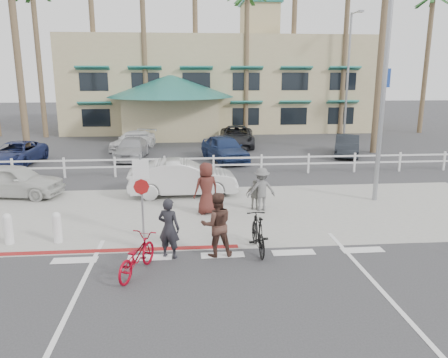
{
  "coord_description": "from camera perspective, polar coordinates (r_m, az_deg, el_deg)",
  "views": [
    {
      "loc": [
        -0.96,
        -10.61,
        4.9
      ],
      "look_at": [
        0.29,
        3.42,
        1.5
      ],
      "focal_mm": 35.0,
      "sensor_mm": 36.0,
      "label": 1
    }
  ],
  "objects": [
    {
      "name": "bollard_0",
      "position": [
        13.9,
        -20.95,
        -5.92
      ],
      "size": [
        0.26,
        0.26,
        0.95
      ],
      "primitive_type": null,
      "color": "silver",
      "rests_on": "ground"
    },
    {
      "name": "bollard_1",
      "position": [
        14.35,
        -26.36,
        -5.85
      ],
      "size": [
        0.26,
        0.26,
        0.95
      ],
      "primitive_type": null,
      "color": "silver",
      "rests_on": "ground"
    },
    {
      "name": "palm_3",
      "position": [
        35.8,
        -10.39,
        16.72
      ],
      "size": [
        4.0,
        4.0,
        14.0
      ],
      "primitive_type": null,
      "color": "#1D4C1D",
      "rests_on": "ground"
    },
    {
      "name": "lot_car_0",
      "position": [
        26.68,
        -25.5,
        3.03
      ],
      "size": [
        2.44,
        4.66,
        1.25
      ],
      "primitive_type": "imported",
      "rotation": [
        0.0,
        0.0,
        -0.08
      ],
      "color": "navy",
      "rests_on": "ground"
    },
    {
      "name": "rail_fence",
      "position": [
        21.61,
        -1.11,
        1.82
      ],
      "size": [
        29.4,
        0.16,
        1.0
      ],
      "primitive_type": null,
      "color": "silver",
      "rests_on": "ground"
    },
    {
      "name": "palm_11",
      "position": [
        29.25,
        19.96,
        16.91
      ],
      "size": [
        4.0,
        4.0,
        14.0
      ],
      "primitive_type": null,
      "color": "#1D4C1D",
      "rests_on": "ground"
    },
    {
      "name": "palm_9",
      "position": [
        40.85,
        25.03,
        14.59
      ],
      "size": [
        4.0,
        4.0,
        13.0
      ],
      "primitive_type": null,
      "color": "#1D4C1D",
      "rests_on": "ground"
    },
    {
      "name": "car_red_compact",
      "position": [
        19.73,
        -25.73,
        -0.18
      ],
      "size": [
        4.15,
        2.29,
        1.34
      ],
      "primitive_type": "imported",
      "rotation": [
        0.0,
        0.0,
        1.38
      ],
      "color": "silver",
      "rests_on": "ground"
    },
    {
      "name": "palm_4",
      "position": [
        36.71,
        -3.75,
        17.6
      ],
      "size": [
        4.0,
        4.0,
        15.0
      ],
      "primitive_type": null,
      "color": "#1D4C1D",
      "rests_on": "ground"
    },
    {
      "name": "lot_car_5",
      "position": [
        30.2,
        1.66,
        5.57
      ],
      "size": [
        2.82,
        5.24,
        1.4
      ],
      "primitive_type": "imported",
      "rotation": [
        0.0,
        0.0,
        -0.1
      ],
      "color": "black",
      "rests_on": "ground"
    },
    {
      "name": "building",
      "position": [
        41.72,
        -1.05,
        14.6
      ],
      "size": [
        28.0,
        16.0,
        11.3
      ],
      "primitive_type": null,
      "color": "tan",
      "rests_on": "ground"
    },
    {
      "name": "palm_8",
      "position": [
        40.43,
        20.61,
        16.43
      ],
      "size": [
        4.0,
        4.0,
        15.0
      ],
      "primitive_type": null,
      "color": "#1D4C1D",
      "rests_on": "ground"
    },
    {
      "name": "pedestrian_b",
      "position": [
        15.53,
        -2.33,
        -1.22
      ],
      "size": [
        1.07,
        0.9,
        1.87
      ],
      "primitive_type": "imported",
      "rotation": [
        0.0,
        0.0,
        3.53
      ],
      "color": "#481D18",
      "rests_on": "ground"
    },
    {
      "name": "palm_1",
      "position": [
        37.31,
        -23.12,
        14.98
      ],
      "size": [
        4.0,
        4.0,
        13.0
      ],
      "primitive_type": null,
      "color": "#1D4C1D",
      "rests_on": "ground"
    },
    {
      "name": "car_white_sedan",
      "position": [
        18.03,
        -5.4,
        0.14
      ],
      "size": [
        4.48,
        1.7,
        1.46
      ],
      "primitive_type": "imported",
      "rotation": [
        0.0,
        0.0,
        1.61
      ],
      "color": "silver",
      "rests_on": "ground"
    },
    {
      "name": "pedestrian_child",
      "position": [
        16.09,
        4.07,
        -2.09
      ],
      "size": [
        0.7,
        0.4,
        1.13
      ],
      "primitive_type": "imported",
      "rotation": [
        0.0,
        0.0,
        2.95
      ],
      "color": "gray",
      "rests_on": "ground"
    },
    {
      "name": "lot_car_2",
      "position": [
        25.07,
        0.09,
        4.02
      ],
      "size": [
        2.85,
        4.65,
        1.48
      ],
      "primitive_type": "imported",
      "rotation": [
        0.0,
        0.0,
        0.27
      ],
      "color": "navy",
      "rests_on": "ground"
    },
    {
      "name": "curb_red",
      "position": [
        12.94,
        -13.95,
        -9.05
      ],
      "size": [
        7.0,
        0.25,
        0.02
      ],
      "primitive_type": "cube",
      "color": "maroon",
      "rests_on": "ground"
    },
    {
      "name": "rider_red",
      "position": [
        11.95,
        -7.21,
        -6.4
      ],
      "size": [
        0.72,
        0.6,
        1.68
      ],
      "primitive_type": "imported",
      "rotation": [
        0.0,
        0.0,
        2.75
      ],
      "color": "black",
      "rests_on": "ground"
    },
    {
      "name": "sign_post",
      "position": [
        13.33,
        -10.69,
        -1.66
      ],
      "size": [
        0.5,
        0.1,
        2.9
      ],
      "primitive_type": null,
      "color": "gray",
      "rests_on": "ground"
    },
    {
      "name": "palm_10",
      "position": [
        27.18,
        -25.39,
        14.63
      ],
      "size": [
        4.0,
        4.0,
        12.0
      ],
      "primitive_type": null,
      "color": "#1D4C1D",
      "rests_on": "ground"
    },
    {
      "name": "info_sign",
      "position": [
        35.93,
        19.8,
        9.43
      ],
      "size": [
        1.2,
        0.16,
        5.6
      ],
      "primitive_type": null,
      "color": "navy",
      "rests_on": "ground"
    },
    {
      "name": "palm_2",
      "position": [
        37.41,
        -16.74,
        17.78
      ],
      "size": [
        4.0,
        4.0,
        16.0
      ],
      "primitive_type": null,
      "color": "#1D4C1D",
      "rests_on": "ground"
    },
    {
      "name": "palm_7",
      "position": [
        37.95,
        15.53,
        16.27
      ],
      "size": [
        4.0,
        4.0,
        14.0
      ],
      "primitive_type": null,
      "color": "#1D4C1D",
      "rests_on": "ground"
    },
    {
      "name": "palm_5",
      "position": [
        35.99,
        2.96,
        16.1
      ],
      "size": [
        4.0,
        4.0,
        13.0
      ],
      "primitive_type": null,
      "color": "#1D4C1D",
      "rests_on": "ground"
    },
    {
      "name": "bike_red",
      "position": [
        11.24,
        -11.35,
        -9.82
      ],
      "size": [
        1.26,
        1.95,
        0.97
      ],
      "primitive_type": "imported",
      "rotation": [
        0.0,
        0.0,
        2.78
      ],
      "color": "maroon",
      "rests_on": "ground"
    },
    {
      "name": "parking_lot",
      "position": [
        29.04,
        -3.13,
        3.84
      ],
      "size": [
        50.0,
        16.0,
        0.01
      ],
      "primitive_type": "cube",
      "color": "#333335",
      "rests_on": "ground"
    },
    {
      "name": "lot_car_1",
      "position": [
        26.41,
        -11.96,
        3.91
      ],
      "size": [
        1.92,
        4.23,
        1.2
      ],
      "primitive_type": "imported",
      "rotation": [
        0.0,
        0.0,
        -0.06
      ],
      "color": "#97989B",
      "rests_on": "ground"
    },
    {
      "name": "bike_path",
      "position": [
        9.95,
        1.15,
        -15.91
      ],
      "size": [
        12.0,
        16.0,
        0.01
      ],
      "primitive_type": "cube",
      "color": "#333335",
      "rests_on": "ground"
    },
    {
      "name": "streetlight_1",
      "position": [
        36.95,
        15.85,
        12.84
      ],
      "size": [
        0.6,
        2.0,
        9.5
      ],
      "primitive_type": null,
      "color": "gray",
      "rests_on": "ground"
    },
    {
      "name": "lot_car_4",
      "position": [
        29.52,
        -11.77,
        4.91
      ],
      "size": [
        3.17,
        4.47,
        1.2
      ],
      "primitive_type": "imported",
      "rotation": [
        0.0,
        0.0,
        -0.4
      ],
      "color": "silver",
      "rests_on": "ground"
    },
    {
      "name": "pedestrian_a",
      "position": [
        15.95,
        4.92,
        -1.37
      ],
      "size": [
        1.09,
        0.7,
        1.6
      ],
      "primitive_type": "imported",
      "rotation": [
        0.0,
        0.0,
        3.24
      ],
      "color": "#5F5F5F",
      "rests_on": "ground"
    },
    {
      "name": "cross_street",
      "position": [
        19.75,
        -2.15,
        -0.79
      ],
      "size": [
        40.0,
        5.0,
        0.01
      ],
      "primitive_type": "cube",
      "color": "#333335",
      "rests_on": "ground"
    },
    {
      "name": "rider_black",
      "position": [
        11.95,
        -0.96,
        -5.97
      ],
      "size": [
        0.94,
        0.77,
        1.8
      ],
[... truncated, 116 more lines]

